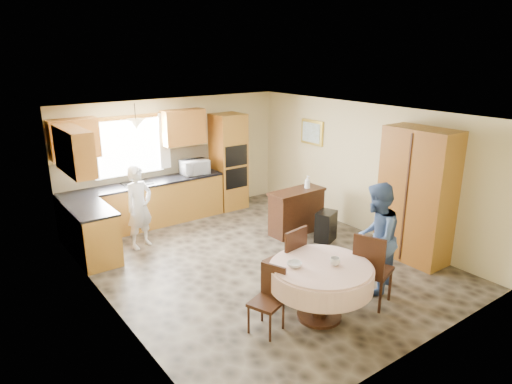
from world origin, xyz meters
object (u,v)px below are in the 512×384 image
at_px(chair_left, 269,295).
at_px(chair_back, 289,258).
at_px(oven_tower, 229,162).
at_px(person_sink, 139,207).
at_px(chair_right, 371,266).
at_px(cupboard, 417,195).
at_px(dining_table, 321,277).
at_px(person_dining, 376,239).
at_px(sideboard, 296,213).

xyz_separation_m(chair_left, chair_back, (0.75, 0.50, 0.11)).
height_order(oven_tower, person_sink, oven_tower).
relative_size(oven_tower, chair_back, 2.00).
distance_m(chair_left, chair_right, 1.53).
xyz_separation_m(cupboard, person_sink, (-3.56, 3.20, -0.37)).
distance_m(dining_table, person_dining, 1.17).
bearing_deg(chair_right, chair_back, 19.70).
height_order(cupboard, chair_right, cupboard).
height_order(chair_left, chair_back, chair_back).
xyz_separation_m(dining_table, person_dining, (1.15, 0.07, 0.23)).
bearing_deg(person_dining, chair_right, 9.33).
bearing_deg(cupboard, chair_back, 173.41).
height_order(sideboard, chair_right, chair_right).
distance_m(cupboard, person_dining, 1.49).
bearing_deg(oven_tower, chair_back, -110.81).
distance_m(cupboard, chair_right, 1.96).
distance_m(sideboard, person_sink, 2.97).
xyz_separation_m(sideboard, person_sink, (-2.71, 1.16, 0.35)).
relative_size(sideboard, chair_right, 1.05).
relative_size(chair_back, person_dining, 0.64).
height_order(chair_back, chair_right, chair_right).
bearing_deg(sideboard, person_sink, 154.85).
bearing_deg(dining_table, oven_tower, 71.63).
distance_m(person_sink, person_dining, 4.14).
height_order(chair_right, person_dining, person_dining).
relative_size(sideboard, chair_back, 1.07).
relative_size(chair_left, chair_right, 0.80).
bearing_deg(person_dining, sideboard, -127.89).
xyz_separation_m(oven_tower, person_dining, (-0.35, -4.44, -0.23)).
bearing_deg(person_sink, sideboard, -41.22).
distance_m(cupboard, person_sink, 4.80).
relative_size(dining_table, person_sink, 0.90).
distance_m(cupboard, dining_table, 2.65).
distance_m(cupboard, chair_back, 2.59).
xyz_separation_m(dining_table, chair_back, (0.05, 0.70, -0.02)).
height_order(dining_table, person_dining, person_dining).
height_order(chair_right, person_sink, person_sink).
distance_m(oven_tower, dining_table, 4.77).
xyz_separation_m(dining_table, chair_right, (0.77, -0.18, -0.01)).
bearing_deg(person_sink, dining_table, -92.62).
height_order(sideboard, chair_left, chair_left).
relative_size(cupboard, chair_left, 2.62).
height_order(sideboard, chair_back, chair_back).
distance_m(oven_tower, person_sink, 2.66).
bearing_deg(chair_right, sideboard, -39.22).
bearing_deg(chair_left, sideboard, 112.35).
distance_m(cupboard, chair_left, 3.34).
relative_size(chair_left, person_sink, 0.57).
relative_size(sideboard, person_dining, 0.68).
relative_size(chair_back, person_sink, 0.70).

